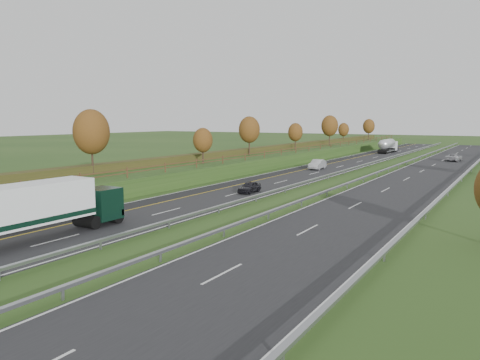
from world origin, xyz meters
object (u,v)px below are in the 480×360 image
(car_dark_near, at_px, (249,187))
(car_oncoming, at_px, (454,157))
(car_silver_mid, at_px, (317,164))
(car_small_far, at_px, (393,148))
(road_tanker, at_px, (388,145))
(box_lorry, at_px, (20,211))

(car_dark_near, bearing_deg, car_oncoming, 72.08)
(car_dark_near, xyz_separation_m, car_silver_mid, (-2.85, 28.21, 0.17))
(car_silver_mid, height_order, car_small_far, car_silver_mid)
(car_silver_mid, bearing_deg, car_dark_near, -87.57)
(car_dark_near, bearing_deg, car_small_far, 89.15)
(road_tanker, bearing_deg, box_lorry, -89.90)
(road_tanker, height_order, car_small_far, road_tanker)
(car_small_far, distance_m, car_oncoming, 33.12)
(car_silver_mid, distance_m, car_small_far, 56.49)
(car_oncoming, bearing_deg, car_dark_near, 80.19)
(car_dark_near, relative_size, car_small_far, 0.81)
(car_dark_near, distance_m, car_silver_mid, 28.35)
(box_lorry, relative_size, car_oncoming, 3.01)
(box_lorry, xyz_separation_m, road_tanker, (-0.17, 102.18, -0.47))
(car_dark_near, relative_size, car_silver_mid, 0.76)
(car_silver_mid, bearing_deg, car_oncoming, 54.81)
(car_dark_near, bearing_deg, box_lorry, -97.48)
(road_tanker, bearing_deg, car_silver_mid, -90.68)
(box_lorry, bearing_deg, car_dark_near, 85.59)
(car_oncoming, bearing_deg, road_tanker, -40.03)
(box_lorry, distance_m, road_tanker, 102.18)
(car_oncoming, bearing_deg, car_small_far, -51.14)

